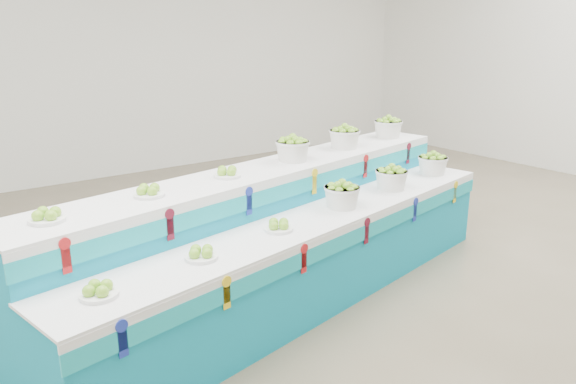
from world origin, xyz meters
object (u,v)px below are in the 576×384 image
(display_stand, at_px, (288,235))
(basket_upper_right, at_px, (388,127))
(basket_lower_left, at_px, (342,195))
(plate_upper_mid, at_px, (149,190))

(display_stand, height_order, basket_upper_right, basket_upper_right)
(basket_lower_left, bearing_deg, plate_upper_mid, 170.28)
(display_stand, xyz_separation_m, basket_lower_left, (0.39, -0.20, 0.32))
(basket_lower_left, height_order, basket_upper_right, basket_upper_right)
(display_stand, distance_m, basket_upper_right, 1.94)
(display_stand, xyz_separation_m, plate_upper_mid, (-1.12, 0.06, 0.56))
(plate_upper_mid, bearing_deg, display_stand, -3.09)
(plate_upper_mid, xyz_separation_m, basket_upper_right, (2.86, 0.54, 0.06))
(basket_lower_left, relative_size, plate_upper_mid, 1.37)
(basket_upper_right, bearing_deg, basket_lower_left, -149.24)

